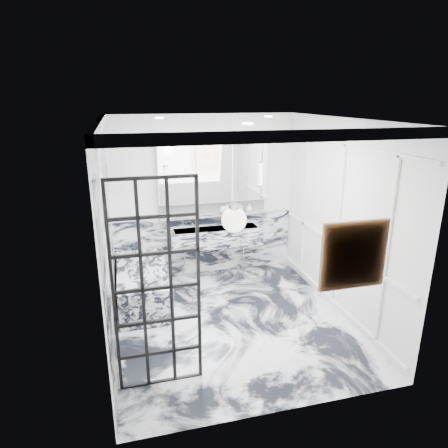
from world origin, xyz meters
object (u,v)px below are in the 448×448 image
object	(u,v)px
crittall_door	(157,288)
bathtub	(143,285)
mirror_cabinet	(213,173)
trough_sink	(216,236)

from	to	relation	value
crittall_door	bathtub	bearing A→B (deg)	91.87
crittall_door	mirror_cabinet	xyz separation A→B (m)	(1.25, 2.77, 0.66)
mirror_cabinet	bathtub	bearing A→B (deg)	-147.94
trough_sink	bathtub	size ratio (longest dim) A/B	0.97
crittall_door	mirror_cabinet	distance (m)	3.11
trough_sink	mirror_cabinet	size ratio (longest dim) A/B	0.84
trough_sink	mirror_cabinet	distance (m)	1.10
mirror_cabinet	bathtub	size ratio (longest dim) A/B	1.15
crittall_door	bathtub	world-z (taller)	crittall_door
mirror_cabinet	trough_sink	bearing A→B (deg)	-90.00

